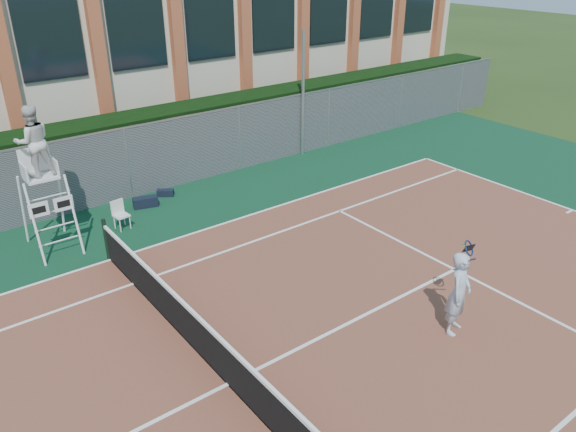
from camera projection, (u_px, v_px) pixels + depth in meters
ground at (228, 385)px, 10.02m from camera, size 120.00×120.00×0.00m
apron at (201, 356)px, 10.73m from camera, size 36.00×20.00×0.01m
tennis_court at (228, 384)px, 10.01m from camera, size 23.77×10.97×0.02m
tennis_net at (227, 362)px, 9.78m from camera, size 0.10×11.30×1.10m
fence at (61, 179)px, 15.81m from camera, size 40.00×0.06×2.20m
hedge at (48, 167)px, 16.67m from camera, size 40.00×1.40×2.20m
steel_pole at (303, 95)px, 19.97m from camera, size 0.12×0.12×4.45m
umpire_chair at (34, 146)px, 13.35m from camera, size 1.06×1.62×3.78m
plastic_chair at (120, 212)px, 15.32m from camera, size 0.42×0.42×0.81m
sports_bag_near at (145, 202)px, 16.68m from camera, size 0.77×0.47×0.31m
sports_bag_far at (165, 193)px, 17.42m from camera, size 0.55×0.47×0.20m
tennis_player at (459, 293)px, 11.01m from camera, size 1.04×0.77×1.79m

